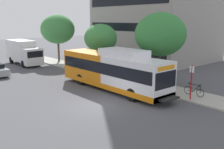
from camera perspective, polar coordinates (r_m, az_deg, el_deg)
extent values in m
plane|color=#4C4C51|center=(25.16, -14.31, -2.25)|extent=(120.00, 120.00, 0.00)
cube|color=#A8A399|center=(27.38, 0.78, -0.57)|extent=(3.00, 56.00, 0.14)
cube|color=white|center=(20.56, 5.31, -0.27)|extent=(2.54, 5.80, 2.73)
cube|color=orange|center=(24.83, -4.43, 1.88)|extent=(2.54, 5.80, 2.73)
cube|color=orange|center=(22.86, -0.02, -1.91)|extent=(2.57, 11.60, 0.44)
cube|color=black|center=(22.54, -0.02, 1.82)|extent=(2.58, 11.25, 0.96)
cube|color=black|center=(18.72, 11.66, -1.18)|extent=(2.34, 0.10, 1.24)
cube|color=orange|center=(18.54, 11.80, 1.43)|extent=(1.90, 0.08, 0.32)
cube|color=white|center=(21.29, 2.56, 4.74)|extent=(2.16, 4.06, 0.60)
cube|color=black|center=(18.84, 12.44, -5.23)|extent=(1.78, 0.60, 0.10)
cylinder|color=black|center=(19.60, 4.43, -4.45)|extent=(0.30, 1.00, 1.00)
cylinder|color=black|center=(21.21, 8.72, -3.27)|extent=(0.30, 1.00, 1.00)
cylinder|color=black|center=(24.66, -6.89, -1.05)|extent=(0.30, 1.00, 1.00)
cylinder|color=black|center=(25.96, -2.78, -0.31)|extent=(0.30, 1.00, 1.00)
cylinder|color=red|center=(20.21, 17.03, -1.69)|extent=(0.10, 0.10, 2.60)
cube|color=white|center=(19.98, 17.17, 1.09)|extent=(0.04, 0.36, 0.48)
torus|color=black|center=(21.22, 18.83, -3.87)|extent=(0.04, 0.66, 0.66)
torus|color=black|center=(21.76, 16.34, -3.32)|extent=(0.04, 0.66, 0.66)
cylinder|color=black|center=(21.32, 18.07, -2.99)|extent=(0.05, 0.64, 0.64)
cylinder|color=black|center=(21.54, 17.05, -2.77)|extent=(0.05, 0.34, 0.62)
cylinder|color=black|center=(21.32, 17.78, -2.14)|extent=(0.05, 0.90, 0.05)
cylinder|color=black|center=(21.65, 16.83, -3.47)|extent=(0.05, 0.45, 0.08)
cylinder|color=black|center=(21.14, 18.84, -2.99)|extent=(0.05, 0.10, 0.67)
cylinder|color=black|center=(21.08, 18.84, -2.09)|extent=(0.52, 0.03, 0.03)
cube|color=black|center=(21.53, 16.77, -1.83)|extent=(0.12, 0.24, 0.06)
cylinder|color=#4C3823|center=(24.12, 10.30, 1.17)|extent=(0.28, 0.28, 2.89)
ellipsoid|color=#337A38|center=(23.74, 10.59, 8.67)|extent=(4.57, 4.57, 3.88)
cylinder|color=#4C3823|center=(29.98, -2.46, 3.02)|extent=(0.28, 0.28, 2.42)
ellipsoid|color=#3D8442|center=(29.68, -2.51, 8.01)|extent=(3.75, 3.75, 3.19)
cylinder|color=#4C3823|center=(37.96, -11.65, 4.95)|extent=(0.28, 0.28, 2.75)
ellipsoid|color=#3D8442|center=(37.71, -11.86, 9.71)|extent=(4.74, 4.74, 4.03)
cylinder|color=black|center=(30.09, -22.13, 0.17)|extent=(0.20, 0.64, 0.64)
cube|color=silver|center=(34.85, -17.17, 3.76)|extent=(2.30, 2.00, 2.10)
cube|color=white|center=(37.99, -19.40, 5.10)|extent=(2.30, 5.00, 2.70)
cube|color=black|center=(33.92, -16.53, 4.27)|extent=(2.07, 0.08, 0.80)
cylinder|color=black|center=(34.99, -18.91, 2.20)|extent=(0.26, 0.92, 0.92)
cylinder|color=black|center=(35.80, -15.87, 2.61)|extent=(0.26, 0.92, 0.92)
cylinder|color=black|center=(38.81, -21.26, 2.95)|extent=(0.26, 0.92, 0.92)
cylinder|color=black|center=(39.55, -18.47, 3.31)|extent=(0.26, 0.92, 0.92)
cube|color=black|center=(40.62, 9.38, 5.72)|extent=(13.05, 14.36, 1.10)
cube|color=black|center=(40.40, 9.54, 10.45)|extent=(13.05, 14.36, 1.10)
cube|color=black|center=(40.45, 9.71, 15.21)|extent=(13.05, 14.36, 1.10)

